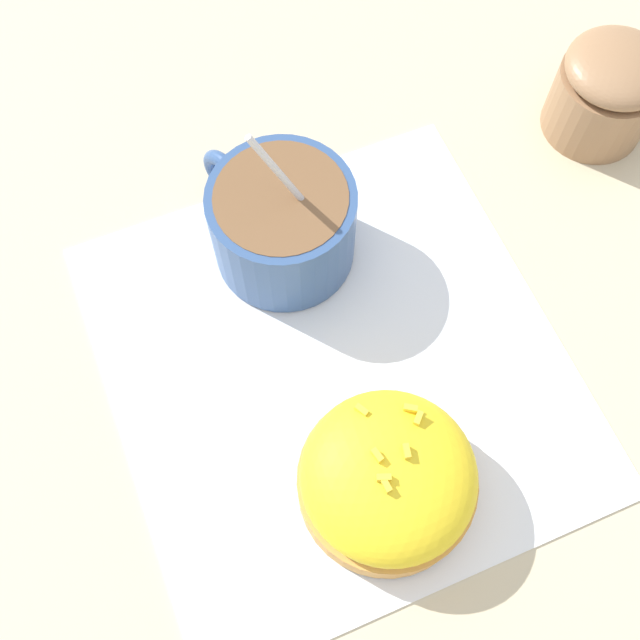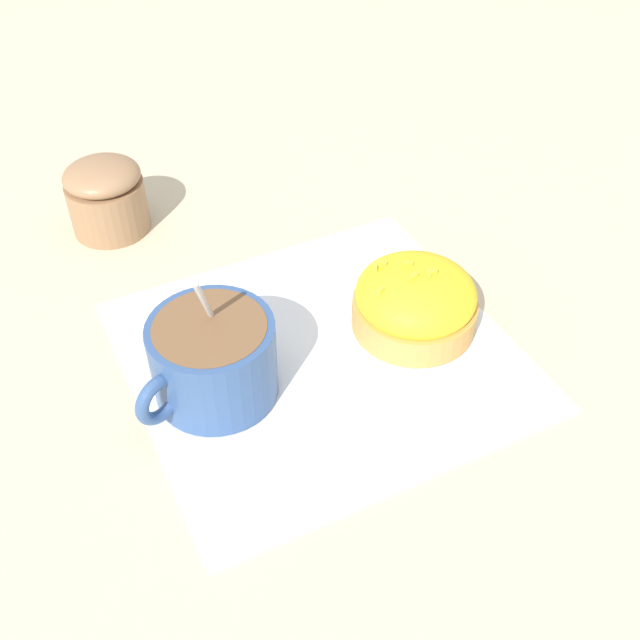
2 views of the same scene
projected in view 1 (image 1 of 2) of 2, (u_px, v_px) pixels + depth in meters
ground_plane at (336, 365)px, 0.45m from camera, size 3.00×3.00×0.00m
paper_napkin at (336, 364)px, 0.44m from camera, size 0.31×0.29×0.00m
coffee_cup at (281, 221)px, 0.44m from camera, size 0.10×0.09×0.11m
frosted_pastry at (388, 479)px, 0.39m from camera, size 0.10×0.10×0.06m
sugar_bowl at (607, 91)px, 0.49m from camera, size 0.07×0.07×0.07m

